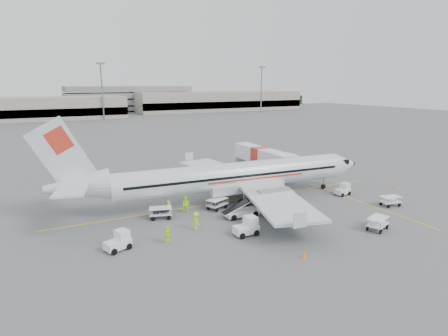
{
  "coord_description": "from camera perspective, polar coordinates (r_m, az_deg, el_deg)",
  "views": [
    {
      "loc": [
        -21.16,
        -39.2,
        14.3
      ],
      "look_at": [
        0.0,
        2.0,
        3.8
      ],
      "focal_mm": 30.0,
      "sensor_mm": 36.0,
      "label": 1
    }
  ],
  "objects": [
    {
      "name": "ground",
      "position": [
        46.79,
        1.12,
        -5.03
      ],
      "size": [
        360.0,
        360.0,
        0.0
      ],
      "primitive_type": "plane",
      "color": "#56595B"
    },
    {
      "name": "stripe_lead",
      "position": [
        46.79,
        1.12,
        -5.02
      ],
      "size": [
        44.0,
        0.2,
        0.01
      ],
      "primitive_type": "cube",
      "color": "yellow",
      "rests_on": "ground"
    },
    {
      "name": "stripe_cross",
      "position": [
        49.13,
        20.35,
        -4.97
      ],
      "size": [
        0.2,
        20.0,
        0.01
      ],
      "primitive_type": "cube",
      "color": "yellow",
      "rests_on": "ground"
    },
    {
      "name": "terminal_east",
      "position": [
        205.74,
        -0.86,
        10.18
      ],
      "size": [
        90.0,
        26.0,
        10.0
      ],
      "primitive_type": null,
      "color": "gray",
      "rests_on": "ground"
    },
    {
      "name": "parking_garage",
      "position": [
        204.61,
        -14.36,
        10.34
      ],
      "size": [
        62.0,
        24.0,
        14.0
      ],
      "primitive_type": null,
      "color": "slate",
      "rests_on": "ground"
    },
    {
      "name": "treeline",
      "position": [
        215.54,
        -21.78,
        8.88
      ],
      "size": [
        300.0,
        3.0,
        6.0
      ],
      "primitive_type": null,
      "color": "black",
      "rests_on": "ground"
    },
    {
      "name": "mast_center",
      "position": [
        159.4,
        -18.07,
        10.98
      ],
      "size": [
        3.2,
        1.2,
        22.0
      ],
      "primitive_type": null,
      "color": "slate",
      "rests_on": "ground"
    },
    {
      "name": "mast_east",
      "position": [
        186.97,
        5.7,
        11.7
      ],
      "size": [
        3.2,
        1.2,
        22.0
      ],
      "primitive_type": null,
      "color": "slate",
      "rests_on": "ground"
    },
    {
      "name": "aircraft",
      "position": [
        45.49,
        1.84,
        1.56
      ],
      "size": [
        41.61,
        33.63,
        10.93
      ],
      "primitive_type": null,
      "rotation": [
        0.0,
        0.0,
        -0.07
      ],
      "color": "silver",
      "rests_on": "ground"
    },
    {
      "name": "jet_bridge",
      "position": [
        60.0,
        5.54,
        1.06
      ],
      "size": [
        3.17,
        16.65,
        4.37
      ],
      "primitive_type": null,
      "rotation": [
        0.0,
        0.0,
        -0.0
      ],
      "color": "white",
      "rests_on": "ground"
    },
    {
      "name": "belt_loader",
      "position": [
        41.04,
        2.69,
        -5.64
      ],
      "size": [
        4.99,
        1.91,
        2.69
      ],
      "primitive_type": null,
      "rotation": [
        0.0,
        0.0,
        -0.01
      ],
      "color": "white",
      "rests_on": "ground"
    },
    {
      "name": "tug_fore",
      "position": [
        51.38,
        17.61,
        -3.1
      ],
      "size": [
        2.15,
        1.4,
        1.56
      ],
      "primitive_type": null,
      "rotation": [
        0.0,
        0.0,
        0.13
      ],
      "color": "white",
      "rests_on": "ground"
    },
    {
      "name": "tug_mid",
      "position": [
        36.41,
        3.35,
        -8.84
      ],
      "size": [
        2.37,
        1.39,
        1.81
      ],
      "primitive_type": null,
      "rotation": [
        0.0,
        0.0,
        0.02
      ],
      "color": "white",
      "rests_on": "ground"
    },
    {
      "name": "tug_aft",
      "position": [
        34.57,
        -15.94,
        -10.64
      ],
      "size": [
        2.51,
        1.96,
        1.71
      ],
      "primitive_type": null,
      "rotation": [
        0.0,
        0.0,
        0.36
      ],
      "color": "white",
      "rests_on": "ground"
    },
    {
      "name": "cart_loaded_a",
      "position": [
        43.62,
        -1.05,
        -5.49
      ],
      "size": [
        2.78,
        2.28,
        1.26
      ],
      "primitive_type": null,
      "rotation": [
        0.0,
        0.0,
        0.42
      ],
      "color": "white",
      "rests_on": "ground"
    },
    {
      "name": "cart_loaded_b",
      "position": [
        41.24,
        -9.64,
        -6.78
      ],
      "size": [
        2.71,
        2.04,
        1.25
      ],
      "primitive_type": null,
      "rotation": [
        0.0,
        0.0,
        -0.28
      ],
      "color": "white",
      "rests_on": "ground"
    },
    {
      "name": "cart_empty_a",
      "position": [
        40.68,
        22.38,
        -7.83
      ],
      "size": [
        2.86,
        2.25,
        1.31
      ],
      "primitive_type": null,
      "rotation": [
        0.0,
        0.0,
        0.35
      ],
      "color": "white",
      "rests_on": "ground"
    },
    {
      "name": "cart_empty_b",
      "position": [
        48.91,
        24.02,
        -4.64
      ],
      "size": [
        2.47,
        1.67,
        1.2
      ],
      "primitive_type": null,
      "rotation": [
        0.0,
        0.0,
        -0.14
      ],
      "color": "white",
      "rests_on": "ground"
    },
    {
      "name": "cone_nose",
      "position": [
        57.59,
        24.62,
        -2.46
      ],
      "size": [
        0.39,
        0.39,
        0.64
      ],
      "primitive_type": "cone",
      "color": "orange",
      "rests_on": "ground"
    },
    {
      "name": "cone_port",
      "position": [
        59.55,
        -2.24,
        -0.81
      ],
      "size": [
        0.4,
        0.4,
        0.65
      ],
      "primitive_type": "cone",
      "color": "orange",
      "rests_on": "ground"
    },
    {
      "name": "cone_stbd",
      "position": [
        32.74,
        12.12,
        -12.76
      ],
      "size": [
        0.42,
        0.42,
        0.68
      ],
      "primitive_type": "cone",
      "color": "orange",
      "rests_on": "ground"
    },
    {
      "name": "crew_a",
      "position": [
        41.95,
        -8.37,
        -6.06
      ],
      "size": [
        0.75,
        0.7,
        1.71
      ],
      "primitive_type": "imported",
      "rotation": [
        0.0,
        0.0,
        0.64
      ],
      "color": "#A1E615",
      "rests_on": "ground"
    },
    {
      "name": "crew_b",
      "position": [
        42.56,
        -5.8,
        -5.57
      ],
      "size": [
        1.17,
        1.16,
        1.9
      ],
      "primitive_type": "imported",
      "rotation": [
        0.0,
        0.0,
        -0.78
      ],
      "color": "#A1E615",
      "rests_on": "ground"
    },
    {
      "name": "crew_c",
      "position": [
        37.78,
        -4.28,
        -8.04
      ],
      "size": [
        0.77,
        1.22,
        1.8
      ],
      "primitive_type": "imported",
      "rotation": [
        0.0,
        0.0,
        1.66
      ],
      "color": "#A1E615",
      "rests_on": "ground"
    },
    {
      "name": "crew_d",
      "position": [
        34.97,
        -8.62,
        -9.98
      ],
      "size": [
        1.06,
        0.96,
        1.73
      ],
      "primitive_type": "imported",
      "rotation": [
        0.0,
        0.0,
        3.81
      ],
      "color": "#A1E615",
      "rests_on": "ground"
    }
  ]
}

